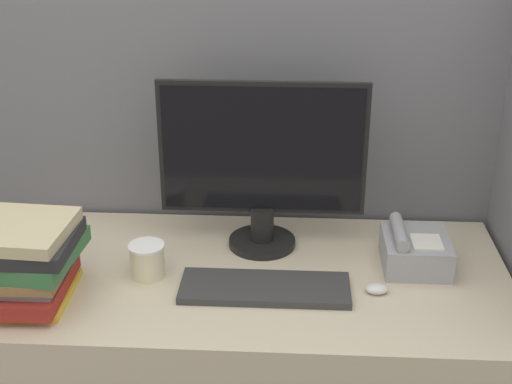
{
  "coord_description": "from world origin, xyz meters",
  "views": [
    {
      "loc": [
        0.11,
        -1.36,
        1.78
      ],
      "look_at": [
        0.01,
        0.39,
        0.99
      ],
      "focal_mm": 50.0,
      "sensor_mm": 36.0,
      "label": 1
    }
  ],
  "objects_px": {
    "keyboard": "(265,288)",
    "desk_telephone": "(415,250)",
    "monitor": "(262,166)",
    "coffee_cup": "(147,260)",
    "mouse": "(376,289)",
    "book_stack": "(30,260)"
  },
  "relations": [
    {
      "from": "coffee_cup",
      "to": "keyboard",
      "type": "bearing_deg",
      "value": -10.99
    },
    {
      "from": "mouse",
      "to": "desk_telephone",
      "type": "relative_size",
      "value": 0.3
    },
    {
      "from": "monitor",
      "to": "keyboard",
      "type": "relative_size",
      "value": 1.31
    },
    {
      "from": "keyboard",
      "to": "mouse",
      "type": "height_order",
      "value": "mouse"
    },
    {
      "from": "monitor",
      "to": "desk_telephone",
      "type": "xyz_separation_m",
      "value": [
        0.43,
        -0.1,
        -0.21
      ]
    },
    {
      "from": "monitor",
      "to": "desk_telephone",
      "type": "relative_size",
      "value": 2.93
    },
    {
      "from": "book_stack",
      "to": "monitor",
      "type": "bearing_deg",
      "value": 29.25
    },
    {
      "from": "coffee_cup",
      "to": "desk_telephone",
      "type": "bearing_deg",
      "value": 7.6
    },
    {
      "from": "keyboard",
      "to": "monitor",
      "type": "bearing_deg",
      "value": 94.5
    },
    {
      "from": "monitor",
      "to": "mouse",
      "type": "relative_size",
      "value": 9.69
    },
    {
      "from": "mouse",
      "to": "monitor",
      "type": "bearing_deg",
      "value": 141.44
    },
    {
      "from": "book_stack",
      "to": "desk_telephone",
      "type": "relative_size",
      "value": 1.49
    },
    {
      "from": "monitor",
      "to": "mouse",
      "type": "xyz_separation_m",
      "value": [
        0.32,
        -0.25,
        -0.24
      ]
    },
    {
      "from": "keyboard",
      "to": "mouse",
      "type": "bearing_deg",
      "value": 1.76
    },
    {
      "from": "monitor",
      "to": "keyboard",
      "type": "distance_m",
      "value": 0.36
    },
    {
      "from": "mouse",
      "to": "keyboard",
      "type": "bearing_deg",
      "value": -178.24
    },
    {
      "from": "book_stack",
      "to": "keyboard",
      "type": "bearing_deg",
      "value": 6.11
    },
    {
      "from": "mouse",
      "to": "coffee_cup",
      "type": "bearing_deg",
      "value": 175.01
    },
    {
      "from": "keyboard",
      "to": "desk_telephone",
      "type": "xyz_separation_m",
      "value": [
        0.41,
        0.16,
        0.04
      ]
    },
    {
      "from": "monitor",
      "to": "coffee_cup",
      "type": "relative_size",
      "value": 5.96
    },
    {
      "from": "keyboard",
      "to": "book_stack",
      "type": "bearing_deg",
      "value": -173.89
    },
    {
      "from": "monitor",
      "to": "mouse",
      "type": "bearing_deg",
      "value": -38.56
    }
  ]
}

